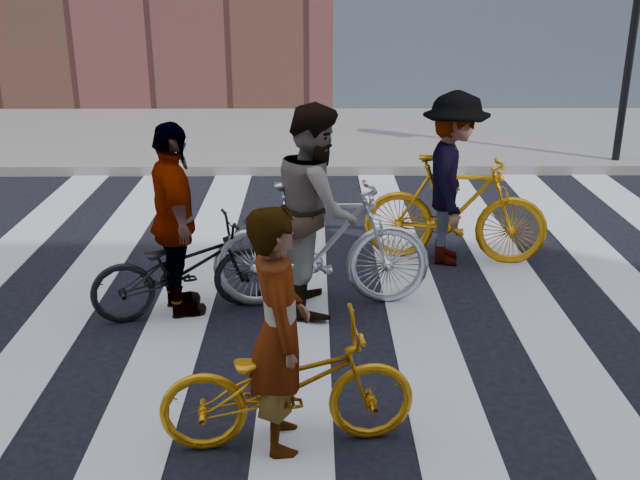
{
  "coord_description": "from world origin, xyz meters",
  "views": [
    {
      "loc": [
        -0.4,
        -6.18,
        3.04
      ],
      "look_at": [
        -0.35,
        0.3,
        0.67
      ],
      "focal_mm": 42.0,
      "sensor_mm": 36.0,
      "label": 1
    }
  ],
  "objects_px": {
    "bike_dark_rear": "(184,268)",
    "rider_left": "(279,331)",
    "traffic_signal": "(637,21)",
    "rider_mid": "(316,208)",
    "bike_yellow_left": "(288,385)",
    "bike_silver_mid": "(322,245)",
    "rider_rear": "(175,221)",
    "rider_right": "(453,179)",
    "bike_yellow_right": "(455,209)"
  },
  "relations": [
    {
      "from": "bike_dark_rear",
      "to": "rider_left",
      "type": "height_order",
      "value": "rider_left"
    },
    {
      "from": "traffic_signal",
      "to": "rider_mid",
      "type": "height_order",
      "value": "traffic_signal"
    },
    {
      "from": "traffic_signal",
      "to": "bike_yellow_left",
      "type": "height_order",
      "value": "traffic_signal"
    },
    {
      "from": "bike_silver_mid",
      "to": "rider_mid",
      "type": "distance_m",
      "value": 0.36
    },
    {
      "from": "bike_silver_mid",
      "to": "rider_rear",
      "type": "height_order",
      "value": "rider_rear"
    },
    {
      "from": "bike_yellow_left",
      "to": "rider_left",
      "type": "height_order",
      "value": "rider_left"
    },
    {
      "from": "bike_yellow_left",
      "to": "bike_dark_rear",
      "type": "bearing_deg",
      "value": 20.12
    },
    {
      "from": "bike_silver_mid",
      "to": "rider_right",
      "type": "distance_m",
      "value": 1.83
    },
    {
      "from": "bike_dark_rear",
      "to": "rider_left",
      "type": "xyz_separation_m",
      "value": [
        0.97,
        -2.04,
        0.4
      ]
    },
    {
      "from": "traffic_signal",
      "to": "bike_dark_rear",
      "type": "xyz_separation_m",
      "value": [
        -6.0,
        -5.15,
        -1.84
      ]
    },
    {
      "from": "bike_yellow_right",
      "to": "rider_rear",
      "type": "height_order",
      "value": "rider_rear"
    },
    {
      "from": "traffic_signal",
      "to": "rider_mid",
      "type": "xyz_separation_m",
      "value": [
        -4.78,
        -4.99,
        -1.31
      ]
    },
    {
      "from": "bike_yellow_left",
      "to": "rider_left",
      "type": "xyz_separation_m",
      "value": [
        -0.05,
        0.0,
        0.4
      ]
    },
    {
      "from": "rider_right",
      "to": "bike_yellow_left",
      "type": "bearing_deg",
      "value": 163.56
    },
    {
      "from": "traffic_signal",
      "to": "bike_yellow_left",
      "type": "relative_size",
      "value": 1.96
    },
    {
      "from": "rider_rear",
      "to": "rider_mid",
      "type": "bearing_deg",
      "value": -103.07
    },
    {
      "from": "traffic_signal",
      "to": "bike_yellow_right",
      "type": "height_order",
      "value": "traffic_signal"
    },
    {
      "from": "bike_dark_rear",
      "to": "rider_mid",
      "type": "xyz_separation_m",
      "value": [
        1.22,
        0.16,
        0.52
      ]
    },
    {
      "from": "rider_left",
      "to": "rider_rear",
      "type": "xyz_separation_m",
      "value": [
        -1.02,
        2.04,
        0.06
      ]
    },
    {
      "from": "bike_yellow_left",
      "to": "bike_yellow_right",
      "type": "xyz_separation_m",
      "value": [
        1.7,
        3.33,
        0.14
      ]
    },
    {
      "from": "traffic_signal",
      "to": "rider_mid",
      "type": "distance_m",
      "value": 7.04
    },
    {
      "from": "traffic_signal",
      "to": "bike_yellow_left",
      "type": "xyz_separation_m",
      "value": [
        -4.98,
        -7.19,
        -1.84
      ]
    },
    {
      "from": "rider_mid",
      "to": "bike_silver_mid",
      "type": "bearing_deg",
      "value": -92.88
    },
    {
      "from": "rider_mid",
      "to": "rider_right",
      "type": "relative_size",
      "value": 1.04
    },
    {
      "from": "bike_yellow_right",
      "to": "rider_right",
      "type": "xyz_separation_m",
      "value": [
        -0.05,
        0.0,
        0.34
      ]
    },
    {
      "from": "bike_silver_mid",
      "to": "rider_rear",
      "type": "distance_m",
      "value": 1.36
    },
    {
      "from": "traffic_signal",
      "to": "bike_silver_mid",
      "type": "relative_size",
      "value": 1.64
    },
    {
      "from": "traffic_signal",
      "to": "rider_rear",
      "type": "relative_size",
      "value": 1.85
    },
    {
      "from": "bike_yellow_right",
      "to": "bike_yellow_left",
      "type": "bearing_deg",
      "value": 162.87
    },
    {
      "from": "bike_silver_mid",
      "to": "bike_yellow_right",
      "type": "height_order",
      "value": "bike_silver_mid"
    },
    {
      "from": "rider_left",
      "to": "rider_rear",
      "type": "height_order",
      "value": "rider_rear"
    },
    {
      "from": "bike_yellow_right",
      "to": "rider_right",
      "type": "distance_m",
      "value": 0.34
    },
    {
      "from": "bike_yellow_right",
      "to": "rider_mid",
      "type": "relative_size",
      "value": 1.02
    },
    {
      "from": "bike_dark_rear",
      "to": "rider_right",
      "type": "distance_m",
      "value": 3.0
    },
    {
      "from": "traffic_signal",
      "to": "bike_yellow_left",
      "type": "bearing_deg",
      "value": -124.7
    },
    {
      "from": "bike_dark_rear",
      "to": "bike_yellow_right",
      "type": "bearing_deg",
      "value": -84.84
    },
    {
      "from": "bike_silver_mid",
      "to": "rider_right",
      "type": "xyz_separation_m",
      "value": [
        1.4,
        1.13,
        0.32
      ]
    },
    {
      "from": "bike_yellow_left",
      "to": "rider_rear",
      "type": "relative_size",
      "value": 0.94
    },
    {
      "from": "rider_left",
      "to": "bike_dark_rear",
      "type": "bearing_deg",
      "value": 18.98
    },
    {
      "from": "bike_yellow_left",
      "to": "rider_left",
      "type": "distance_m",
      "value": 0.4
    },
    {
      "from": "traffic_signal",
      "to": "bike_silver_mid",
      "type": "distance_m",
      "value": 7.08
    },
    {
      "from": "bike_yellow_left",
      "to": "rider_mid",
      "type": "xyz_separation_m",
      "value": [
        0.2,
        2.2,
        0.52
      ]
    },
    {
      "from": "rider_rear",
      "to": "bike_silver_mid",
      "type": "bearing_deg",
      "value": -103.34
    },
    {
      "from": "bike_yellow_right",
      "to": "rider_left",
      "type": "bearing_deg",
      "value": 162.2
    },
    {
      "from": "rider_mid",
      "to": "rider_rear",
      "type": "height_order",
      "value": "rider_mid"
    },
    {
      "from": "traffic_signal",
      "to": "rider_rear",
      "type": "distance_m",
      "value": 8.07
    },
    {
      "from": "bike_silver_mid",
      "to": "rider_left",
      "type": "relative_size",
      "value": 1.21
    },
    {
      "from": "rider_left",
      "to": "bike_yellow_right",
      "type": "bearing_deg",
      "value": -34.13
    },
    {
      "from": "rider_mid",
      "to": "rider_left",
      "type": "bearing_deg",
      "value": 170.71
    },
    {
      "from": "rider_mid",
      "to": "rider_right",
      "type": "height_order",
      "value": "rider_mid"
    }
  ]
}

